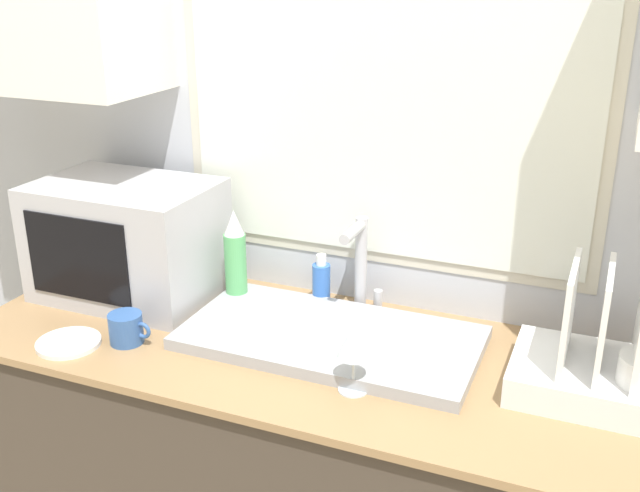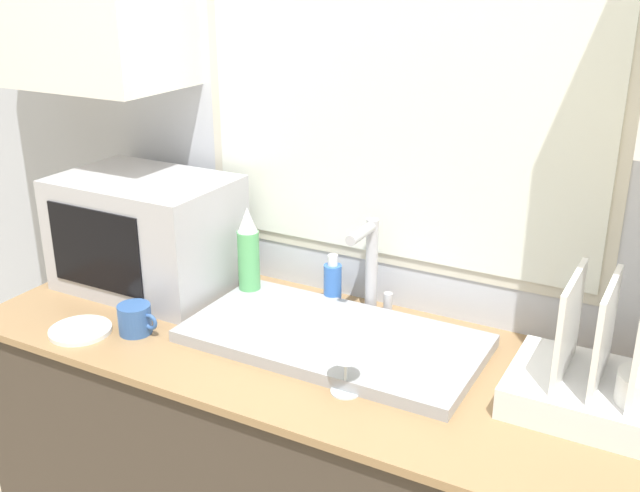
# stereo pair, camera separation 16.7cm
# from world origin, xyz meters

# --- Properties ---
(wall_back) EXTENTS (6.00, 0.38, 2.60)m
(wall_back) POSITION_xyz_m (0.00, 0.61, 1.40)
(wall_back) COLOR silver
(wall_back) RESTS_ON ground_plane
(sink_basin) EXTENTS (0.72, 0.37, 0.03)m
(sink_basin) POSITION_xyz_m (-0.03, 0.35, 0.93)
(sink_basin) COLOR #9EA0A5
(sink_basin) RESTS_ON countertop
(faucet) EXTENTS (0.08, 0.14, 0.26)m
(faucet) POSITION_xyz_m (-0.02, 0.54, 1.06)
(faucet) COLOR #B7B7BC
(faucet) RESTS_ON countertop
(microwave) EXTENTS (0.48, 0.33, 0.32)m
(microwave) POSITION_xyz_m (-0.65, 0.40, 1.08)
(microwave) COLOR #B2B2B7
(microwave) RESTS_ON countertop
(dish_rack) EXTENTS (0.35, 0.27, 0.29)m
(dish_rack) POSITION_xyz_m (0.59, 0.35, 0.98)
(dish_rack) COLOR white
(dish_rack) RESTS_ON countertop
(spray_bottle) EXTENTS (0.06, 0.06, 0.26)m
(spray_bottle) POSITION_xyz_m (-0.35, 0.47, 1.04)
(spray_bottle) COLOR #59B266
(spray_bottle) RESTS_ON countertop
(soap_bottle) EXTENTS (0.05, 0.05, 0.14)m
(soap_bottle) POSITION_xyz_m (-0.13, 0.54, 0.98)
(soap_bottle) COLOR blue
(soap_bottle) RESTS_ON countertop
(mug_near_sink) EXTENTS (0.11, 0.08, 0.08)m
(mug_near_sink) POSITION_xyz_m (-0.49, 0.16, 0.95)
(mug_near_sink) COLOR #335999
(mug_near_sink) RESTS_ON countertop
(wine_glass) EXTENTS (0.07, 0.07, 0.16)m
(wine_glass) POSITION_xyz_m (0.10, 0.17, 1.03)
(wine_glass) COLOR silver
(wine_glass) RESTS_ON countertop
(small_plate) EXTENTS (0.16, 0.16, 0.01)m
(small_plate) POSITION_xyz_m (-0.61, 0.09, 0.92)
(small_plate) COLOR white
(small_plate) RESTS_ON countertop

